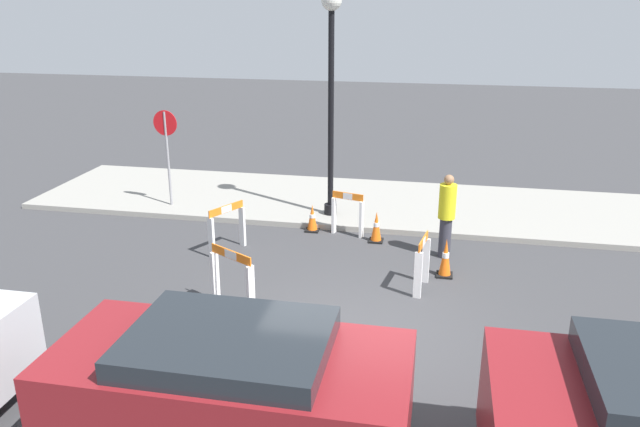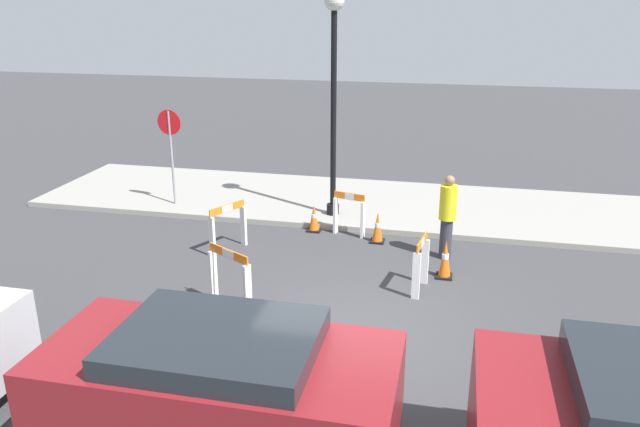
{
  "view_description": "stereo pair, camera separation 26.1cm",
  "coord_description": "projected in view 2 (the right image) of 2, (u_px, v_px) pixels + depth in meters",
  "views": [
    {
      "loc": [
        1.03,
        -8.33,
        4.96
      ],
      "look_at": [
        -1.17,
        2.78,
        1.0
      ],
      "focal_mm": 35.0,
      "sensor_mm": 36.0,
      "label": 1
    },
    {
      "loc": [
        1.29,
        -8.27,
        4.96
      ],
      "look_at": [
        -1.17,
        2.78,
        1.0
      ],
      "focal_mm": 35.0,
      "sensor_mm": 36.0,
      "label": 2
    }
  ],
  "objects": [
    {
      "name": "ground_plane",
      "position": [
        355.0,
        339.0,
        9.52
      ],
      "size": [
        60.0,
        60.0,
        0.0
      ],
      "primitive_type": "plane",
      "color": "#38383A"
    },
    {
      "name": "parked_car_1",
      "position": [
        220.0,
        387.0,
        6.81
      ],
      "size": [
        3.89,
        1.94,
        1.61
      ],
      "color": "maroon",
      "rests_on": "ground_plane"
    },
    {
      "name": "barricade_2",
      "position": [
        228.0,
        226.0,
        12.66
      ],
      "size": [
        0.54,
        0.87,
        1.0
      ],
      "rotation": [
        0.0,
        0.0,
        10.52
      ],
      "color": "white",
      "rests_on": "ground_plane"
    },
    {
      "name": "stop_sign",
      "position": [
        171.0,
        142.0,
        14.84
      ],
      "size": [
        0.6,
        0.06,
        2.32
      ],
      "rotation": [
        0.0,
        0.0,
        3.08
      ],
      "color": "gray",
      "rests_on": "sidewalk_slab"
    },
    {
      "name": "sidewalk_slab",
      "position": [
        398.0,
        205.0,
        15.41
      ],
      "size": [
        18.0,
        3.81,
        0.12
      ],
      "color": "gray",
      "rests_on": "ground_plane"
    },
    {
      "name": "barricade_3",
      "position": [
        230.0,
        277.0,
        10.24
      ],
      "size": [
        0.88,
        0.58,
        1.08
      ],
      "rotation": [
        0.0,
        0.0,
        12.04
      ],
      "color": "white",
      "rests_on": "ground_plane"
    },
    {
      "name": "barricade_1",
      "position": [
        349.0,
        213.0,
        13.5
      ],
      "size": [
        0.72,
        0.31,
        0.97
      ],
      "rotation": [
        0.0,
        0.0,
        9.17
      ],
      "color": "white",
      "rests_on": "ground_plane"
    },
    {
      "name": "person_worker",
      "position": [
        447.0,
        214.0,
        12.19
      ],
      "size": [
        0.45,
        0.45,
        1.71
      ],
      "rotation": [
        0.0,
        0.0,
        -2.67
      ],
      "color": "#33333D",
      "rests_on": "ground_plane"
    },
    {
      "name": "barricade_0",
      "position": [
        421.0,
        263.0,
        10.92
      ],
      "size": [
        0.25,
        0.73,
        1.0
      ],
      "rotation": [
        0.0,
        0.0,
        7.69
      ],
      "color": "white",
      "rests_on": "ground_plane"
    },
    {
      "name": "traffic_cone_2",
      "position": [
        314.0,
        218.0,
        13.82
      ],
      "size": [
        0.3,
        0.3,
        0.61
      ],
      "color": "black",
      "rests_on": "ground_plane"
    },
    {
      "name": "streetlamp_post",
      "position": [
        334.0,
        75.0,
        13.56
      ],
      "size": [
        0.44,
        0.44,
        4.97
      ],
      "color": "black",
      "rests_on": "sidewalk_slab"
    },
    {
      "name": "traffic_cone_0",
      "position": [
        378.0,
        228.0,
        13.18
      ],
      "size": [
        0.3,
        0.3,
        0.67
      ],
      "color": "black",
      "rests_on": "ground_plane"
    },
    {
      "name": "traffic_cone_1",
      "position": [
        445.0,
        260.0,
        11.51
      ],
      "size": [
        0.3,
        0.3,
        0.74
      ],
      "color": "black",
      "rests_on": "ground_plane"
    }
  ]
}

